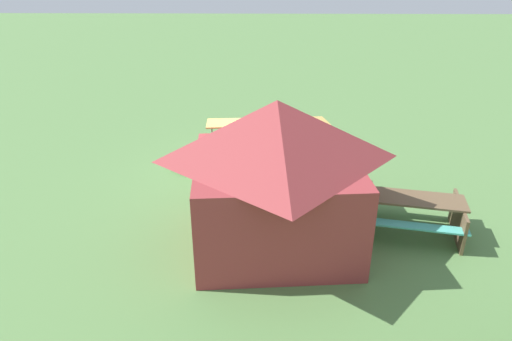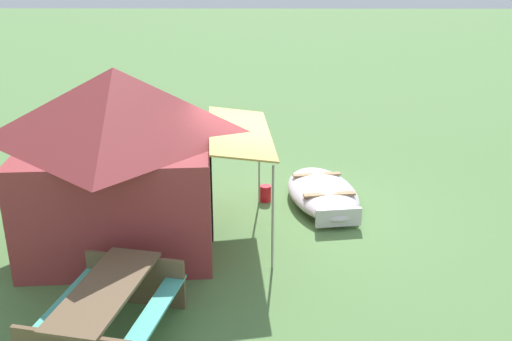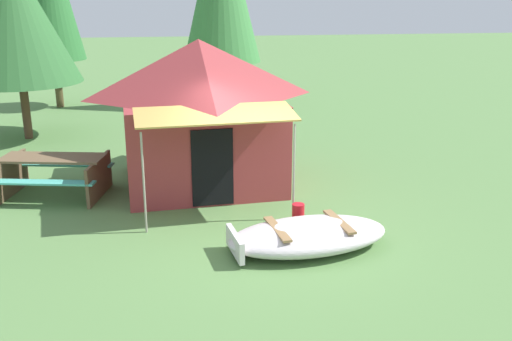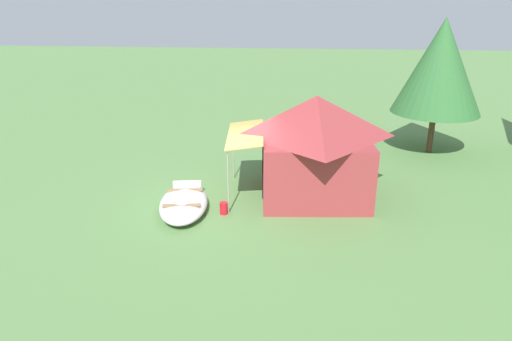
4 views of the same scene
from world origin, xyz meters
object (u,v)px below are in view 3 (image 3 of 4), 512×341
at_px(beached_rowboat, 308,235).
at_px(canvas_cabin_tent, 200,111).
at_px(fuel_can, 298,213).
at_px(picnic_table, 54,171).
at_px(cooler_box, 179,191).
at_px(pine_tree_far_center, 15,17).

relative_size(beached_rowboat, canvas_cabin_tent, 0.63).
bearing_deg(beached_rowboat, fuel_can, 85.37).
bearing_deg(beached_rowboat, picnic_table, 144.23).
height_order(picnic_table, cooler_box, picnic_table).
height_order(picnic_table, pine_tree_far_center, pine_tree_far_center).
bearing_deg(fuel_can, beached_rowboat, -94.63).
distance_m(picnic_table, pine_tree_far_center, 5.67).
height_order(beached_rowboat, canvas_cabin_tent, canvas_cabin_tent).
xyz_separation_m(beached_rowboat, cooler_box, (-1.92, 2.47, -0.04)).
bearing_deg(cooler_box, canvas_cabin_tent, 64.04).
bearing_deg(fuel_can, canvas_cabin_tent, 122.52).
xyz_separation_m(cooler_box, fuel_can, (2.01, -1.37, -0.03)).
distance_m(canvas_cabin_tent, pine_tree_far_center, 6.41).
xyz_separation_m(canvas_cabin_tent, picnic_table, (-2.86, -0.39, -1.02)).
bearing_deg(picnic_table, cooler_box, -14.69).
distance_m(canvas_cabin_tent, picnic_table, 3.06).
distance_m(fuel_can, pine_tree_far_center, 9.46).
xyz_separation_m(picnic_table, cooler_box, (2.36, -0.62, -0.30)).
bearing_deg(beached_rowboat, cooler_box, 127.90).
bearing_deg(canvas_cabin_tent, picnic_table, -172.14).
bearing_deg(picnic_table, pine_tree_far_center, 107.79).
bearing_deg(pine_tree_far_center, picnic_table, -72.21).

